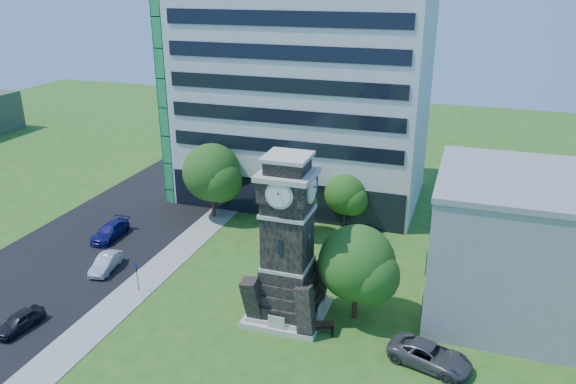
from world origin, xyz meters
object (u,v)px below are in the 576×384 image
(car_street_mid, at_px, (106,263))
(car_east_lot, at_px, (430,355))
(clock_tower, at_px, (288,250))
(car_street_south, at_px, (19,321))
(car_street_north, at_px, (110,231))
(park_bench, at_px, (320,327))
(street_sign, at_px, (137,274))

(car_street_mid, xyz_separation_m, car_east_lot, (26.99, -4.02, 0.08))
(clock_tower, relative_size, car_east_lot, 2.32)
(clock_tower, distance_m, car_street_south, 19.44)
(clock_tower, height_order, car_street_north, clock_tower)
(car_east_lot, distance_m, park_bench, 7.56)
(car_street_north, height_order, park_bench, car_street_north)
(clock_tower, distance_m, street_sign, 12.77)
(car_east_lot, bearing_deg, car_street_south, 116.36)
(car_street_south, height_order, car_street_mid, car_street_mid)
(car_street_south, xyz_separation_m, car_street_north, (-2.75, 14.57, 0.06))
(car_street_south, height_order, car_street_north, car_street_north)
(car_street_mid, distance_m, car_east_lot, 27.28)
(car_east_lot, bearing_deg, car_street_mid, 97.37)
(park_bench, bearing_deg, car_street_mid, 148.96)
(street_sign, bearing_deg, car_street_mid, 147.33)
(clock_tower, relative_size, park_bench, 6.70)
(car_street_north, bearing_deg, street_sign, -46.27)
(clock_tower, xyz_separation_m, car_street_north, (-19.98, 6.86, -4.59))
(car_street_north, distance_m, car_east_lot, 31.80)
(car_street_north, distance_m, park_bench, 24.37)
(clock_tower, xyz_separation_m, car_street_south, (-17.23, -7.71, -4.65))
(clock_tower, bearing_deg, park_bench, -27.38)
(car_street_north, xyz_separation_m, park_bench, (22.89, -8.37, -0.19))
(car_street_south, xyz_separation_m, car_street_mid, (0.63, 9.14, 0.02))
(clock_tower, height_order, car_east_lot, clock_tower)
(clock_tower, relative_size, car_street_south, 3.30)
(clock_tower, relative_size, car_street_mid, 3.09)
(car_street_south, relative_size, car_street_north, 0.78)
(clock_tower, bearing_deg, car_street_mid, 175.06)
(car_east_lot, bearing_deg, car_street_north, 88.57)
(car_street_mid, bearing_deg, car_east_lot, -17.93)
(clock_tower, distance_m, park_bench, 5.80)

